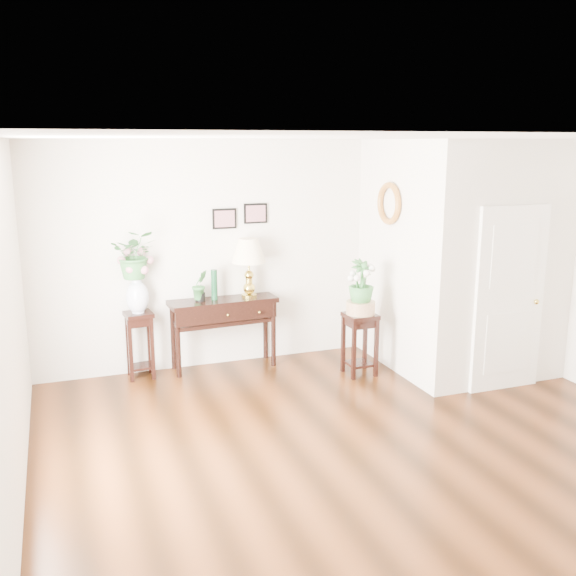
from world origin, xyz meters
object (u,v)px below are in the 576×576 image
plant_stand_a (140,345)px  plant_stand_b (360,344)px  table_lamp (249,269)px  console_table (224,333)px

plant_stand_a → plant_stand_b: size_ratio=1.06×
table_lamp → console_table: bearing=180.0°
console_table → plant_stand_b: bearing=-31.9°
console_table → table_lamp: table_lamp is taller
console_table → plant_stand_b: (1.48, -0.81, -0.06)m
plant_stand_b → console_table: bearing=151.4°
plant_stand_a → table_lamp: bearing=0.0°
plant_stand_b → table_lamp: bearing=144.7°
plant_stand_a → plant_stand_b: (2.51, -0.81, -0.02)m
table_lamp → plant_stand_a: (-1.37, 0.00, -0.83)m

